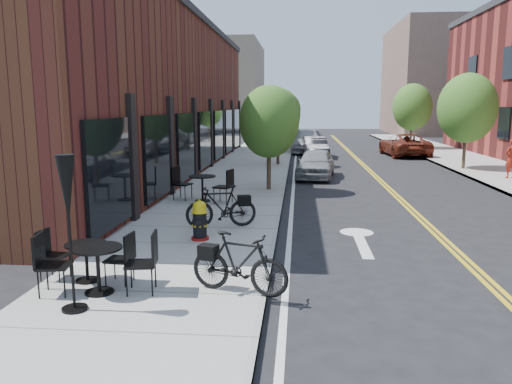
{
  "coord_description": "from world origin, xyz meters",
  "views": [
    {
      "loc": [
        0.5,
        -9.26,
        3.21
      ],
      "look_at": [
        -0.59,
        3.32,
        1.0
      ],
      "focal_mm": 35.0,
      "sensor_mm": 36.0,
      "label": 1
    }
  ],
  "objects": [
    {
      "name": "parked_car_far",
      "position": [
        7.16,
        23.12,
        0.7
      ],
      "size": [
        2.71,
        5.23,
        1.41
      ],
      "primitive_type": "imported",
      "rotation": [
        0.0,
        0.0,
        3.22
      ],
      "color": "maroon",
      "rests_on": "ground"
    },
    {
      "name": "bistro_set_a",
      "position": [
        -2.78,
        -1.62,
        0.63
      ],
      "size": [
        1.93,
        0.93,
        1.02
      ],
      "rotation": [
        0.0,
        0.0,
        0.15
      ],
      "color": "black",
      "rests_on": "sidewalk_near"
    },
    {
      "name": "parked_car_a",
      "position": [
        1.24,
        12.86,
        0.65
      ],
      "size": [
        1.97,
        3.99,
        1.31
      ],
      "primitive_type": "imported",
      "rotation": [
        0.0,
        0.0,
        -0.12
      ],
      "color": "gray",
      "rests_on": "ground"
    },
    {
      "name": "bistro_set_c",
      "position": [
        -2.6,
        6.45,
        0.67
      ],
      "size": [
        2.06,
        1.09,
        1.09
      ],
      "rotation": [
        0.0,
        0.0,
        -0.3
      ],
      "color": "black",
      "rests_on": "sidewalk_near"
    },
    {
      "name": "bg_building_right",
      "position": [
        16.0,
        50.0,
        6.0
      ],
      "size": [
        10.0,
        16.0,
        12.0
      ],
      "primitive_type": "cube",
      "color": "brown",
      "rests_on": "ground"
    },
    {
      "name": "fire_hydrant",
      "position": [
        -1.77,
        1.83,
        0.57
      ],
      "size": [
        0.49,
        0.49,
        0.94
      ],
      "rotation": [
        0.0,
        0.0,
        0.22
      ],
      "color": "maroon",
      "rests_on": "sidewalk_near"
    },
    {
      "name": "sidewalk_near",
      "position": [
        -2.0,
        10.0,
        0.06
      ],
      "size": [
        4.0,
        70.0,
        0.12
      ],
      "primitive_type": "cube",
      "color": "#9E9B93",
      "rests_on": "ground"
    },
    {
      "name": "pedestrian",
      "position": [
        9.54,
        12.76,
        0.97
      ],
      "size": [
        0.71,
        0.56,
        1.7
      ],
      "primitive_type": "imported",
      "rotation": [
        0.0,
        0.0,
        3.41
      ],
      "color": "maroon",
      "rests_on": "sidewalk_far"
    },
    {
      "name": "ground",
      "position": [
        0.0,
        0.0,
        0.0
      ],
      "size": [
        120.0,
        120.0,
        0.0
      ],
      "primitive_type": "plane",
      "color": "black",
      "rests_on": "ground"
    },
    {
      "name": "parked_car_c",
      "position": [
        0.98,
        25.15,
        0.76
      ],
      "size": [
        2.29,
        5.3,
        1.52
      ],
      "primitive_type": "imported",
      "rotation": [
        0.0,
        0.0,
        0.03
      ],
      "color": "#A7A8AC",
      "rests_on": "ground"
    },
    {
      "name": "tree_near_b",
      "position": [
        -0.6,
        17.0,
        2.71
      ],
      "size": [
        2.3,
        2.3,
        3.98
      ],
      "color": "#382B1E",
      "rests_on": "sidewalk_near"
    },
    {
      "name": "bicycle_left",
      "position": [
        -1.45,
        3.04,
        0.66
      ],
      "size": [
        1.88,
        0.99,
        1.09
      ],
      "primitive_type": "imported",
      "rotation": [
        0.0,
        0.0,
        -1.29
      ],
      "color": "black",
      "rests_on": "sidewalk_near"
    },
    {
      "name": "tree_near_a",
      "position": [
        -0.6,
        9.0,
        2.6
      ],
      "size": [
        2.2,
        2.2,
        3.81
      ],
      "color": "#382B1E",
      "rests_on": "sidewalk_near"
    },
    {
      "name": "bistro_set_b",
      "position": [
        -3.21,
        -1.08,
        0.57
      ],
      "size": [
        1.69,
        0.78,
        0.9
      ],
      "rotation": [
        0.0,
        0.0,
        -0.09
      ],
      "color": "black",
      "rests_on": "sidewalk_near"
    },
    {
      "name": "tree_far_b",
      "position": [
        8.6,
        16.0,
        3.06
      ],
      "size": [
        2.8,
        2.8,
        4.62
      ],
      "color": "#382B1E",
      "rests_on": "sidewalk_far"
    },
    {
      "name": "bg_building_left",
      "position": [
        -8.0,
        48.0,
        5.0
      ],
      "size": [
        8.0,
        14.0,
        10.0
      ],
      "primitive_type": "cube",
      "color": "#726656",
      "rests_on": "ground"
    },
    {
      "name": "bicycle_right",
      "position": [
        -0.45,
        -1.43,
        0.64
      ],
      "size": [
        1.79,
        0.98,
        1.04
      ],
      "primitive_type": "imported",
      "rotation": [
        0.0,
        0.0,
        1.27
      ],
      "color": "black",
      "rests_on": "sidewalk_near"
    },
    {
      "name": "parked_car_b",
      "position": [
        1.49,
        21.95,
        0.63
      ],
      "size": [
        1.7,
        3.96,
        1.27
      ],
      "primitive_type": "imported",
      "rotation": [
        0.0,
        0.0,
        0.09
      ],
      "color": "black",
      "rests_on": "ground"
    },
    {
      "name": "tree_near_c",
      "position": [
        -0.6,
        25.0,
        2.53
      ],
      "size": [
        2.1,
        2.1,
        3.67
      ],
      "color": "#382B1E",
      "rests_on": "sidewalk_near"
    },
    {
      "name": "tree_near_d",
      "position": [
        -0.6,
        33.0,
        2.79
      ],
      "size": [
        2.4,
        2.4,
        4.11
      ],
      "color": "#382B1E",
      "rests_on": "sidewalk_near"
    },
    {
      "name": "patio_umbrella",
      "position": [
        -2.88,
        -2.33,
        1.83
      ],
      "size": [
        0.39,
        0.39,
        2.38
      ],
      "color": "black",
      "rests_on": "sidewalk_near"
    },
    {
      "name": "building_near",
      "position": [
        -6.5,
        14.0,
        3.5
      ],
      "size": [
        5.0,
        28.0,
        7.0
      ],
      "primitive_type": "cube",
      "color": "#471917",
      "rests_on": "ground"
    },
    {
      "name": "tree_far_c",
      "position": [
        8.6,
        28.0,
        3.06
      ],
      "size": [
        2.8,
        2.8,
        4.62
      ],
      "color": "#382B1E",
      "rests_on": "sidewalk_far"
    }
  ]
}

